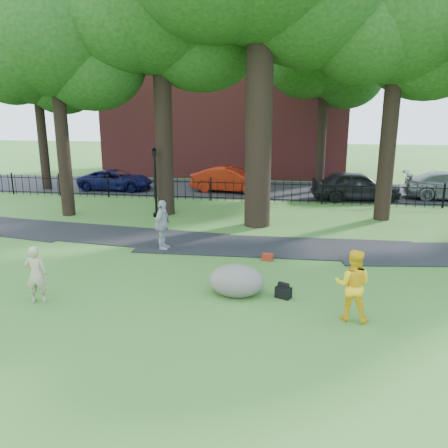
% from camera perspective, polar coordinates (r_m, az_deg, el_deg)
% --- Properties ---
extents(ground, '(120.00, 120.00, 0.00)m').
position_cam_1_polar(ground, '(12.30, 1.30, -8.19)').
color(ground, '#336523').
rests_on(ground, ground).
extents(footpath, '(36.07, 3.85, 0.03)m').
position_cam_1_polar(footpath, '(15.88, 6.88, -3.04)').
color(footpath, black).
rests_on(footpath, ground).
extents(street, '(80.00, 7.00, 0.02)m').
position_cam_1_polar(street, '(27.70, 6.01, 4.45)').
color(street, black).
rests_on(street, ground).
extents(iron_fence, '(44.00, 0.04, 1.20)m').
position_cam_1_polar(iron_fence, '(23.66, 5.44, 4.25)').
color(iron_fence, black).
rests_on(iron_fence, ground).
extents(brick_building, '(18.00, 8.00, 12.00)m').
position_cam_1_polar(brick_building, '(35.71, 0.42, 16.38)').
color(brick_building, maroon).
rests_on(brick_building, ground).
extents(tree_row, '(26.82, 7.96, 12.42)m').
position_cam_1_polar(tree_row, '(19.98, 6.80, 24.15)').
color(tree_row, black).
rests_on(tree_row, ground).
extents(woman, '(0.61, 0.47, 1.49)m').
position_cam_1_polar(woman, '(12.09, -23.34, -6.04)').
color(woman, tan).
rests_on(woman, ground).
extents(man, '(0.93, 0.78, 1.71)m').
position_cam_1_polar(man, '(10.59, 16.45, -7.65)').
color(man, yellow).
rests_on(man, ground).
extents(pedestrian, '(0.58, 1.09, 1.78)m').
position_cam_1_polar(pedestrian, '(15.44, -8.04, -0.15)').
color(pedestrian, '#AAABAF').
rests_on(pedestrian, ground).
extents(boulder, '(1.59, 1.27, 0.86)m').
position_cam_1_polar(boulder, '(11.69, 1.65, -7.15)').
color(boulder, slate).
rests_on(boulder, ground).
extents(lamppost, '(0.32, 0.32, 3.21)m').
position_cam_1_polar(lamppost, '(20.35, -8.94, 5.28)').
color(lamppost, black).
rests_on(lamppost, ground).
extents(backpack, '(0.46, 0.39, 0.30)m').
position_cam_1_polar(backpack, '(11.66, 7.76, -8.85)').
color(backpack, black).
rests_on(backpack, ground).
extents(red_bag, '(0.38, 0.29, 0.23)m').
position_cam_1_polar(red_bag, '(14.42, 5.72, -4.32)').
color(red_bag, maroon).
rests_on(red_bag, ground).
extents(red_sedan, '(4.87, 2.31, 1.54)m').
position_cam_1_polar(red_sedan, '(26.67, 0.83, 5.82)').
color(red_sedan, '#A3200C').
rests_on(red_sedan, ground).
extents(navy_van, '(4.60, 2.19, 1.27)m').
position_cam_1_polar(navy_van, '(28.30, -13.92, 5.62)').
color(navy_van, '#0C0F40').
rests_on(navy_van, ground).
extents(grey_car, '(5.00, 2.62, 1.62)m').
position_cam_1_polar(grey_car, '(25.28, 16.82, 4.83)').
color(grey_car, black).
rests_on(grey_car, ground).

